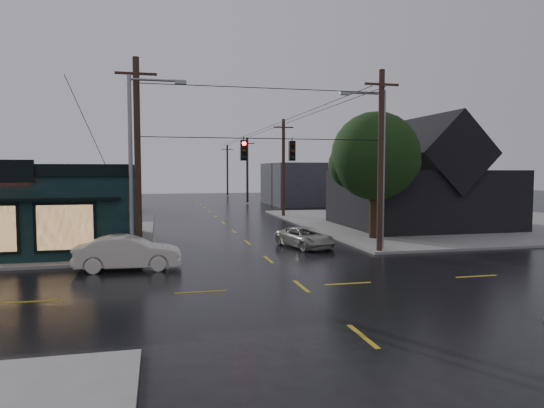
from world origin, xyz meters
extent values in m
plane|color=black|center=(0.00, 0.00, 0.00)|extent=(160.00, 160.00, 0.00)
cube|color=slate|center=(20.00, 20.00, 0.07)|extent=(28.00, 28.00, 0.15)
cube|color=black|center=(15.00, 17.00, 2.40)|extent=(12.00, 11.00, 4.50)
cylinder|color=black|center=(8.47, 11.36, 2.21)|extent=(0.70, 0.70, 4.12)
sphere|color=black|center=(8.47, 11.36, 5.59)|extent=(5.85, 5.85, 5.85)
cylinder|color=black|center=(0.00, 6.50, 6.30)|extent=(13.00, 0.04, 0.04)
cube|color=#332825|center=(-14.00, 40.00, 2.20)|extent=(12.00, 10.00, 4.40)
cube|color=#2D2D33|center=(16.00, 45.00, 2.80)|extent=(14.00, 12.00, 5.60)
imported|color=beige|center=(-6.94, 5.00, 0.80)|extent=(4.89, 1.84, 1.59)
imported|color=#99998E|center=(3.03, 9.35, 0.61)|extent=(3.14, 4.77, 1.22)
camera|label=1|loc=(-5.50, -18.35, 4.65)|focal=32.00mm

